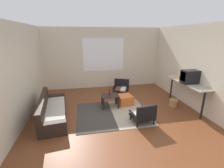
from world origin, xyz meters
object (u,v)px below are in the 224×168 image
at_px(coffee_table, 110,98).
at_px(glass_bottle, 110,93).
at_px(crt_television, 190,77).
at_px(console_shelf, 186,85).
at_px(ottoman_orange, 125,100).
at_px(armchair_by_window, 121,87).
at_px(wicker_basket, 173,103).
at_px(clay_vase, 182,77).
at_px(armchair_striped_foreground, 144,115).
at_px(couch, 52,111).

relative_size(coffee_table, glass_bottle, 2.31).
bearing_deg(crt_television, console_shelf, 88.50).
bearing_deg(coffee_table, crt_television, -14.14).
xyz_separation_m(coffee_table, ottoman_orange, (0.56, 0.12, -0.17)).
height_order(coffee_table, crt_television, crt_television).
relative_size(armchair_by_window, wicker_basket, 2.87).
bearing_deg(console_shelf, wicker_basket, 157.52).
xyz_separation_m(clay_vase, wicker_basket, (-0.31, -0.14, -0.89)).
bearing_deg(armchair_striped_foreground, ottoman_orange, 97.00).
xyz_separation_m(console_shelf, clay_vase, (-0.00, 0.27, 0.20)).
height_order(clay_vase, wicker_basket, clay_vase).
distance_m(armchair_striped_foreground, console_shelf, 1.97).
bearing_deg(couch, coffee_table, 12.47).
relative_size(couch, coffee_table, 3.68).
xyz_separation_m(couch, armchair_striped_foreground, (2.55, -0.82, 0.05)).
distance_m(coffee_table, armchair_by_window, 1.47).
relative_size(couch, crt_television, 4.11).
distance_m(couch, wicker_basket, 3.99).
height_order(coffee_table, console_shelf, console_shelf).
distance_m(clay_vase, wicker_basket, 0.95).
distance_m(armchair_by_window, wicker_basket, 2.20).
height_order(ottoman_orange, glass_bottle, glass_bottle).
height_order(console_shelf, clay_vase, clay_vase).
distance_m(coffee_table, wicker_basket, 2.21).
relative_size(armchair_striped_foreground, glass_bottle, 2.56).
distance_m(armchair_by_window, glass_bottle, 1.54).
height_order(clay_vase, glass_bottle, clay_vase).
bearing_deg(coffee_table, ottoman_orange, 11.70).
xyz_separation_m(armchair_by_window, clay_vase, (1.76, -1.51, 0.77)).
relative_size(armchair_by_window, glass_bottle, 3.17).
xyz_separation_m(coffee_table, clay_vase, (2.47, -0.23, 0.67)).
bearing_deg(armchair_by_window, wicker_basket, -48.79).
relative_size(armchair_striped_foreground, console_shelf, 0.37).
bearing_deg(crt_television, glass_bottle, 167.05).
xyz_separation_m(crt_television, glass_bottle, (-2.48, 0.57, -0.58)).
height_order(couch, coffee_table, couch).
distance_m(crt_television, clay_vase, 0.40).
bearing_deg(armchair_by_window, ottoman_orange, -97.74).
bearing_deg(wicker_basket, glass_bottle, 171.58).
bearing_deg(coffee_table, wicker_basket, -9.79).
height_order(couch, console_shelf, console_shelf).
bearing_deg(console_shelf, coffee_table, 168.54).
xyz_separation_m(armchair_by_window, glass_bottle, (-0.73, -1.33, 0.29)).
height_order(coffee_table, clay_vase, clay_vase).
bearing_deg(glass_bottle, clay_vase, -4.17).
xyz_separation_m(couch, console_shelf, (4.30, -0.10, 0.59)).
xyz_separation_m(ottoman_orange, clay_vase, (1.91, -0.35, 0.84)).
relative_size(ottoman_orange, glass_bottle, 2.01).
bearing_deg(armchair_by_window, clay_vase, -40.72).
bearing_deg(console_shelf, glass_bottle, 169.74).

